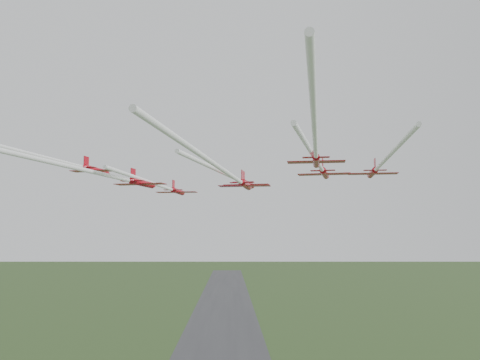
{
  "coord_description": "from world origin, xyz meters",
  "views": [
    {
      "loc": [
        3.38,
        -96.2,
        45.49
      ],
      "look_at": [
        5.27,
        1.54,
        55.97
      ],
      "focal_mm": 40.0,
      "sensor_mm": 36.0,
      "label": 1
    }
  ],
  "objects_px": {
    "jet_lead": "(236,179)",
    "jet_row2_left": "(165,187)",
    "jet_row2_right": "(320,166)",
    "jet_row3_right": "(380,165)",
    "jet_row3_left": "(55,160)",
    "jet_row3_mid": "(230,174)",
    "jet_row4_left": "(100,173)",
    "jet_row4_right": "(315,145)"
  },
  "relations": [
    {
      "from": "jet_row3_mid",
      "to": "jet_row4_left",
      "type": "distance_m",
      "value": 18.46
    },
    {
      "from": "jet_row2_right",
      "to": "jet_lead",
      "type": "bearing_deg",
      "value": 144.11
    },
    {
      "from": "jet_lead",
      "to": "jet_row3_mid",
      "type": "xyz_separation_m",
      "value": [
        -1.21,
        -27.95,
        -2.46
      ]
    },
    {
      "from": "jet_row2_left",
      "to": "jet_row4_left",
      "type": "distance_m",
      "value": 27.27
    },
    {
      "from": "jet_row3_left",
      "to": "jet_lead",
      "type": "bearing_deg",
      "value": 49.99
    },
    {
      "from": "jet_lead",
      "to": "jet_row2_left",
      "type": "xyz_separation_m",
      "value": [
        -13.12,
        -7.32,
        -2.43
      ]
    },
    {
      "from": "jet_lead",
      "to": "jet_row3_right",
      "type": "xyz_separation_m",
      "value": [
        20.67,
        -28.6,
        -1.14
      ]
    },
    {
      "from": "jet_lead",
      "to": "jet_row3_left",
      "type": "bearing_deg",
      "value": -130.13
    },
    {
      "from": "jet_row2_right",
      "to": "jet_row3_mid",
      "type": "bearing_deg",
      "value": -128.98
    },
    {
      "from": "jet_lead",
      "to": "jet_row2_left",
      "type": "height_order",
      "value": "jet_lead"
    },
    {
      "from": "jet_row3_right",
      "to": "jet_row4_right",
      "type": "xyz_separation_m",
      "value": [
        -11.57,
        -13.35,
        0.61
      ]
    },
    {
      "from": "jet_lead",
      "to": "jet_row2_left",
      "type": "distance_m",
      "value": 15.22
    },
    {
      "from": "jet_row2_left",
      "to": "jet_row2_right",
      "type": "bearing_deg",
      "value": -10.13
    },
    {
      "from": "jet_row3_mid",
      "to": "jet_row4_left",
      "type": "bearing_deg",
      "value": -151.06
    },
    {
      "from": "jet_row2_right",
      "to": "jet_row3_right",
      "type": "xyz_separation_m",
      "value": [
        6.75,
        -12.05,
        -1.54
      ]
    },
    {
      "from": "jet_lead",
      "to": "jet_row4_right",
      "type": "relative_size",
      "value": 0.94
    },
    {
      "from": "jet_row4_right",
      "to": "jet_row3_left",
      "type": "bearing_deg",
      "value": 160.86
    },
    {
      "from": "jet_row2_right",
      "to": "jet_row3_mid",
      "type": "xyz_separation_m",
      "value": [
        -15.13,
        -11.39,
        -2.86
      ]
    },
    {
      "from": "jet_row3_mid",
      "to": "jet_row3_right",
      "type": "xyz_separation_m",
      "value": [
        21.88,
        -0.66,
        1.33
      ]
    },
    {
      "from": "jet_row2_right",
      "to": "jet_row3_right",
      "type": "distance_m",
      "value": 13.9
    },
    {
      "from": "jet_row3_left",
      "to": "jet_row2_right",
      "type": "bearing_deg",
      "value": 19.92
    },
    {
      "from": "jet_row2_right",
      "to": "jet_row3_left",
      "type": "distance_m",
      "value": 43.07
    },
    {
      "from": "jet_lead",
      "to": "jet_row4_left",
      "type": "relative_size",
      "value": 0.98
    },
    {
      "from": "jet_row2_left",
      "to": "jet_row2_right",
      "type": "relative_size",
      "value": 0.85
    },
    {
      "from": "jet_row3_left",
      "to": "jet_row4_right",
      "type": "height_order",
      "value": "jet_row3_left"
    },
    {
      "from": "jet_row2_left",
      "to": "jet_row4_right",
      "type": "height_order",
      "value": "jet_row4_right"
    },
    {
      "from": "jet_row4_left",
      "to": "jet_row2_right",
      "type": "bearing_deg",
      "value": 43.29
    },
    {
      "from": "jet_row3_mid",
      "to": "jet_row4_right",
      "type": "relative_size",
      "value": 1.13
    },
    {
      "from": "jet_row3_mid",
      "to": "jet_row4_right",
      "type": "bearing_deg",
      "value": -43.91
    },
    {
      "from": "jet_row3_right",
      "to": "jet_row4_left",
      "type": "height_order",
      "value": "jet_row3_right"
    },
    {
      "from": "jet_lead",
      "to": "jet_row3_left",
      "type": "height_order",
      "value": "jet_row3_left"
    },
    {
      "from": "jet_row2_left",
      "to": "jet_row3_mid",
      "type": "height_order",
      "value": "jet_row3_mid"
    },
    {
      "from": "jet_lead",
      "to": "jet_row2_left",
      "type": "bearing_deg",
      "value": -137.12
    },
    {
      "from": "jet_row3_mid",
      "to": "jet_lead",
      "type": "bearing_deg",
      "value": 97.25
    },
    {
      "from": "jet_row2_left",
      "to": "jet_row3_mid",
      "type": "xyz_separation_m",
      "value": [
        11.91,
        -20.63,
        -0.04
      ]
    },
    {
      "from": "jet_row2_right",
      "to": "jet_row4_right",
      "type": "xyz_separation_m",
      "value": [
        -4.82,
        -25.4,
        -0.93
      ]
    },
    {
      "from": "jet_row4_left",
      "to": "jet_row4_right",
      "type": "xyz_separation_m",
      "value": [
        27.73,
        -7.94,
        2.55
      ]
    },
    {
      "from": "jet_row4_left",
      "to": "jet_lead",
      "type": "bearing_deg",
      "value": 76.37
    },
    {
      "from": "jet_row2_left",
      "to": "jet_row3_mid",
      "type": "relative_size",
      "value": 0.7
    },
    {
      "from": "jet_row2_left",
      "to": "jet_row4_right",
      "type": "relative_size",
      "value": 0.79
    },
    {
      "from": "jet_row3_left",
      "to": "jet_row3_mid",
      "type": "bearing_deg",
      "value": -0.02
    },
    {
      "from": "jet_row3_mid",
      "to": "jet_row4_left",
      "type": "xyz_separation_m",
      "value": [
        -17.42,
        -6.07,
        -0.61
      ]
    }
  ]
}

